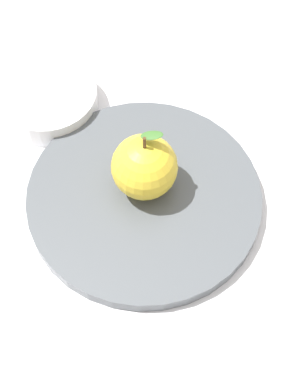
% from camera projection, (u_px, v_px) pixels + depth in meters
% --- Properties ---
extents(ground_plane, '(2.40, 2.40, 0.00)m').
position_uv_depth(ground_plane, '(172.00, 195.00, 0.66)').
color(ground_plane, silver).
extents(dinner_plate, '(0.27, 0.27, 0.02)m').
position_uv_depth(dinner_plate, '(144.00, 197.00, 0.65)').
color(dinner_plate, '#4C5156').
rests_on(dinner_plate, ground_plane).
extents(apple, '(0.07, 0.07, 0.09)m').
position_uv_depth(apple, '(144.00, 167.00, 0.62)').
color(apple, gold).
rests_on(apple, dinner_plate).
extents(side_bowl, '(0.12, 0.12, 0.03)m').
position_uv_depth(side_bowl, '(48.00, 98.00, 0.71)').
color(side_bowl, white).
rests_on(side_bowl, ground_plane).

